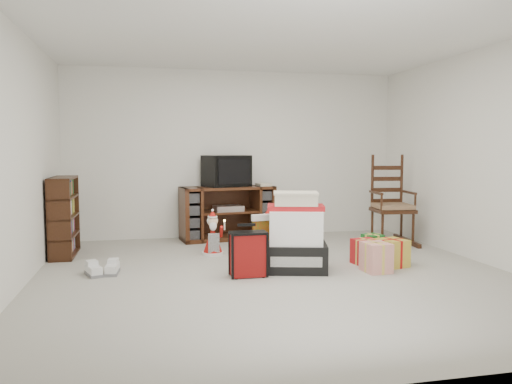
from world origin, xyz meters
TOP-DOWN VIEW (x-y plane):
  - room at (0.00, 0.00)m, footprint 5.01×5.01m
  - tv_stand at (-0.16, 2.23)m, footprint 1.41×0.66m
  - bookshelf at (-2.34, 1.54)m, footprint 0.27×0.80m
  - rocking_chair at (2.05, 1.47)m, footprint 0.60×0.90m
  - gift_pile at (0.25, 0.17)m, footprint 0.77×0.64m
  - red_suitcase at (-0.30, 0.03)m, footprint 0.36×0.20m
  - stocking at (-0.06, 0.39)m, footprint 0.30×0.16m
  - teddy_bear at (0.07, 0.25)m, footprint 0.27×0.24m
  - santa_figurine at (0.15, 0.98)m, footprint 0.30×0.28m
  - mrs_claus_figurine at (-0.52, 1.19)m, footprint 0.28×0.26m
  - sneaker_pair at (-1.79, 0.44)m, footprint 0.38×0.32m
  - gift_cluster at (1.24, 0.22)m, footprint 0.56×0.86m
  - crt_television at (-0.17, 2.26)m, footprint 0.74×0.65m

SIDE VIEW (x-z plane):
  - sneaker_pair at x=-1.79m, z-range 0.00..0.11m
  - gift_cluster at x=1.24m, z-range 0.00..0.26m
  - teddy_bear at x=0.07m, z-range -0.02..0.37m
  - mrs_claus_figurine at x=-0.52m, z-range -0.07..0.50m
  - santa_figurine at x=0.15m, z-range -0.07..0.54m
  - red_suitcase at x=-0.30m, z-range -0.04..0.52m
  - stocking at x=-0.06m, z-range 0.00..0.61m
  - gift_pile at x=0.25m, z-range -0.05..0.79m
  - tv_stand at x=-0.16m, z-range 0.00..0.78m
  - rocking_chair at x=2.05m, z-range -0.21..1.09m
  - bookshelf at x=-2.34m, z-range -0.02..0.97m
  - crt_television at x=-0.17m, z-range 0.78..1.24m
  - room at x=0.00m, z-range -0.01..2.51m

